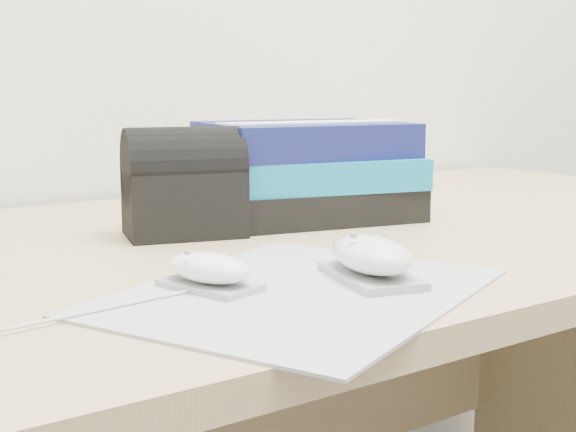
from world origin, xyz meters
TOP-DOWN VIEW (x-y plane):
  - desk at (0.00, 1.64)m, footprint 1.60×0.80m
  - mousepad at (-0.20, 1.32)m, footprint 0.43×0.39m
  - mouse_rear at (-0.26, 1.38)m, footprint 0.07×0.10m
  - mouse_front at (-0.12, 1.32)m, footprint 0.09×0.13m
  - usb_cable at (-0.40, 1.36)m, footprint 0.24×0.04m
  - book_stack at (0.05, 1.66)m, footprint 0.31×0.27m
  - pouch at (-0.15, 1.63)m, footprint 0.16×0.13m

SIDE VIEW (x-z plane):
  - desk at x=0.00m, z-range 0.13..0.86m
  - mousepad at x=-0.20m, z-range 0.73..0.73m
  - usb_cable at x=-0.40m, z-range 0.73..0.74m
  - mouse_rear at x=-0.26m, z-range 0.73..0.77m
  - mouse_front at x=-0.12m, z-range 0.73..0.78m
  - pouch at x=-0.15m, z-range 0.73..0.86m
  - book_stack at x=0.05m, z-range 0.73..0.86m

